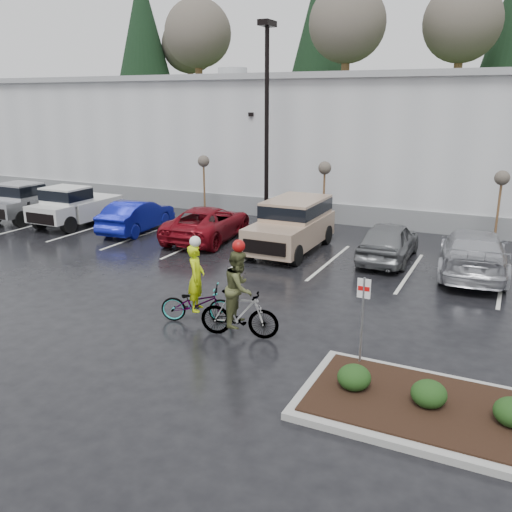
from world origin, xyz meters
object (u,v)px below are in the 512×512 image
at_px(lamppost, 267,105).
at_px(car_red, 208,223).
at_px(sapling_west, 204,165).
at_px(car_far_silver, 473,252).
at_px(cyclist_hivis, 197,296).
at_px(sapling_east, 502,182).
at_px(cyclist_olive, 239,303).
at_px(car_grey, 389,241).
at_px(sapling_mid, 325,172).
at_px(car_blue, 137,216).
at_px(pickup_white, 81,204).
at_px(pickup_silver, 35,200).
at_px(fire_lane_sign, 363,311).
at_px(suv_tan, 291,226).

relative_size(lamppost, car_red, 1.75).
height_order(sapling_west, car_far_silver, sapling_west).
height_order(sapling_west, cyclist_hivis, sapling_west).
relative_size(sapling_east, cyclist_olive, 1.23).
height_order(car_grey, car_far_silver, car_far_silver).
relative_size(sapling_mid, cyclist_olive, 1.23).
xyz_separation_m(car_blue, car_red, (3.74, 0.15, -0.01)).
xyz_separation_m(cyclist_hivis, cyclist_olive, (1.51, -0.37, 0.18)).
relative_size(pickup_white, car_grey, 1.16).
bearing_deg(car_red, pickup_silver, -5.46).
distance_m(sapling_west, car_red, 5.15).
height_order(fire_lane_sign, cyclist_hivis, cyclist_hivis).
bearing_deg(pickup_white, fire_lane_sign, -28.01).
relative_size(sapling_west, car_far_silver, 0.58).
bearing_deg(car_far_silver, car_blue, -5.53).
xyz_separation_m(car_far_silver, cyclist_hivis, (-6.47, -7.89, -0.05)).
distance_m(sapling_east, car_red, 12.28).
distance_m(lamppost, car_far_silver, 11.13).
height_order(fire_lane_sign, pickup_silver, fire_lane_sign).
bearing_deg(car_blue, sapling_west, -111.53).
distance_m(car_blue, car_far_silver, 14.65).
distance_m(car_blue, car_grey, 11.60).
xyz_separation_m(pickup_white, car_red, (7.23, 0.04, -0.25)).
distance_m(car_red, suv_tan, 4.00).
xyz_separation_m(sapling_mid, fire_lane_sign, (5.30, -12.80, -1.32)).
distance_m(sapling_mid, pickup_white, 12.00).
relative_size(suv_tan, cyclist_olive, 1.96).
height_order(sapling_mid, suv_tan, sapling_mid).
distance_m(car_blue, cyclist_hivis, 11.38).
height_order(fire_lane_sign, car_far_silver, fire_lane_sign).
height_order(pickup_white, car_red, pickup_white).
xyz_separation_m(car_red, cyclist_hivis, (4.44, -8.07, 0.02)).
relative_size(lamppost, car_blue, 2.05).
xyz_separation_m(pickup_white, cyclist_olive, (13.17, -8.40, -0.05)).
bearing_deg(fire_lane_sign, car_blue, 146.31).
bearing_deg(car_grey, cyclist_hivis, 66.63).
distance_m(sapling_mid, cyclist_hivis, 12.24).
height_order(pickup_silver, car_red, pickup_silver).
height_order(car_blue, suv_tan, suv_tan).
bearing_deg(car_blue, cyclist_hivis, 130.12).
relative_size(sapling_mid, pickup_white, 0.62).
xyz_separation_m(car_grey, car_far_silver, (3.05, -0.41, 0.04)).
distance_m(sapling_mid, suv_tan, 4.52).
bearing_deg(lamppost, car_blue, -148.63).
xyz_separation_m(lamppost, cyclist_hivis, (3.00, -11.07, -4.93)).
bearing_deg(fire_lane_sign, car_red, 136.38).
bearing_deg(car_blue, car_grey, 176.07).
bearing_deg(pickup_silver, cyclist_hivis, -28.49).
bearing_deg(cyclist_hivis, fire_lane_sign, -118.50).
bearing_deg(cyclist_olive, sapling_mid, -2.89).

